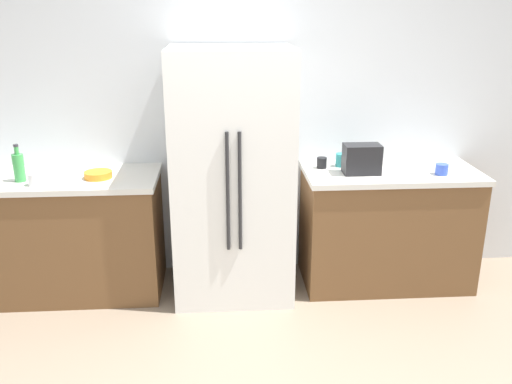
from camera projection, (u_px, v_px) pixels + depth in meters
name	position (u px, v px, depth m)	size (l,w,h in m)	color
kitchen_back_panel	(252.00, 88.00, 4.13)	(5.59, 0.10, 2.91)	silver
counter_left	(53.00, 235.00, 4.02)	(1.58, 0.65, 0.90)	brown
counter_right	(387.00, 226.00, 4.18)	(1.28, 0.65, 0.90)	brown
refrigerator	(232.00, 176.00, 3.91)	(0.84, 0.73, 1.79)	white
toaster	(362.00, 159.00, 3.92)	(0.26, 0.16, 0.21)	black
bottle_a	(19.00, 167.00, 3.74)	(0.08, 0.08, 0.26)	green
cup_a	(442.00, 169.00, 3.91)	(0.09, 0.09, 0.08)	blue
cup_b	(341.00, 160.00, 4.11)	(0.09, 0.09, 0.10)	teal
cup_c	(322.00, 163.00, 4.07)	(0.07, 0.07, 0.08)	black
cup_d	(34.00, 180.00, 3.68)	(0.08, 0.08, 0.08)	white
bowl_a	(98.00, 175.00, 3.84)	(0.19, 0.19, 0.05)	orange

